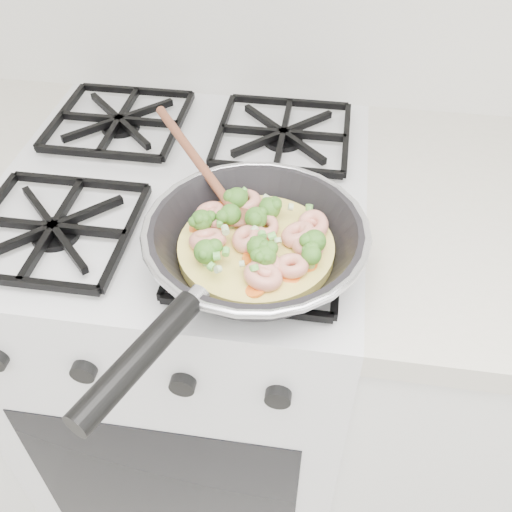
# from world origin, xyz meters

# --- Properties ---
(stove) EXTENTS (0.60, 0.60, 0.92)m
(stove) POSITION_xyz_m (0.00, 1.70, 0.46)
(stove) COLOR silver
(stove) RESTS_ON ground
(skillet) EXTENTS (0.34, 0.54, 0.09)m
(skillet) POSITION_xyz_m (0.15, 1.52, 0.96)
(skillet) COLOR black
(skillet) RESTS_ON stove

